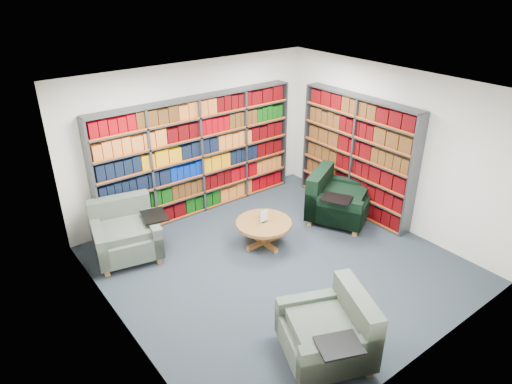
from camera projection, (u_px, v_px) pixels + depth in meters
room_shell at (281, 185)px, 6.64m from camera, size 5.02×5.02×2.82m
bookshelf_back at (199, 156)px, 8.44m from camera, size 4.00×0.28×2.20m
bookshelf_right at (356, 156)px, 8.48m from camera, size 0.28×2.50×2.20m
chair_teal_left at (125, 233)px, 7.41m from camera, size 1.27×1.18×0.90m
chair_green_right at (334, 201)px, 8.42m from camera, size 1.38×1.38×0.93m
chair_teal_front at (333, 333)px, 5.42m from camera, size 1.27×1.30×0.88m
coffee_table at (264, 227)px, 7.63m from camera, size 0.93×0.93×0.66m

